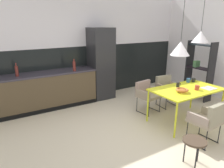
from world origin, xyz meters
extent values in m
plane|color=beige|center=(0.00, 0.00, 0.00)|extent=(8.49, 8.49, 0.00)
cube|color=black|center=(0.00, 2.75, 0.73)|extent=(6.53, 0.12, 1.46)
cube|color=silver|center=(0.00, 2.75, 2.20)|extent=(6.53, 0.12, 1.46)
cube|color=#4B3C29|center=(-1.58, 2.39, 0.44)|extent=(3.06, 0.60, 0.88)
cube|color=#35303A|center=(-1.58, 2.39, 0.90)|extent=(3.09, 0.63, 0.04)
cube|color=black|center=(-1.58, 2.08, 0.05)|extent=(3.06, 0.01, 0.10)
cube|color=#232326|center=(0.27, 2.39, 0.98)|extent=(0.61, 0.60, 1.97)
cube|color=yellow|center=(1.12, 0.09, 0.73)|extent=(1.50, 0.87, 0.03)
cylinder|color=#CDD627|center=(0.41, 0.49, 0.36)|extent=(0.04, 0.04, 0.72)
cylinder|color=gold|center=(1.83, 0.49, 0.36)|extent=(0.04, 0.04, 0.72)
cylinder|color=gold|center=(0.41, -0.30, 0.36)|extent=(0.04, 0.04, 0.72)
cylinder|color=gold|center=(1.83, -0.30, 0.36)|extent=(0.04, 0.04, 0.72)
cube|color=gray|center=(1.43, 0.91, 0.43)|extent=(0.51, 0.49, 0.06)
cube|color=gray|center=(1.44, 1.11, 0.61)|extent=(0.46, 0.11, 0.31)
cube|color=gray|center=(1.65, 0.89, 0.53)|extent=(0.08, 0.42, 0.14)
cube|color=gray|center=(1.21, 0.93, 0.53)|extent=(0.08, 0.42, 0.14)
cylinder|color=black|center=(1.61, 0.71, 0.20)|extent=(0.02, 0.02, 0.40)
cylinder|color=black|center=(1.21, 0.74, 0.20)|extent=(0.02, 0.02, 0.40)
cylinder|color=black|center=(1.64, 1.08, 0.20)|extent=(0.02, 0.02, 0.40)
cylinder|color=black|center=(1.24, 1.11, 0.20)|extent=(0.02, 0.02, 0.40)
cylinder|color=black|center=(1.63, 0.89, 0.01)|extent=(0.05, 0.41, 0.02)
cylinder|color=black|center=(1.23, 0.92, 0.01)|extent=(0.05, 0.41, 0.02)
cube|color=gray|center=(0.74, -0.66, 0.42)|extent=(0.51, 0.49, 0.06)
cube|color=gray|center=(0.75, -0.86, 0.63)|extent=(0.46, 0.11, 0.35)
cube|color=gray|center=(0.52, -0.67, 0.52)|extent=(0.07, 0.42, 0.14)
cube|color=gray|center=(0.96, -0.65, 0.52)|extent=(0.07, 0.42, 0.14)
cylinder|color=black|center=(0.53, -0.48, 0.20)|extent=(0.02, 0.02, 0.39)
cylinder|color=black|center=(0.93, -0.46, 0.20)|extent=(0.02, 0.02, 0.39)
cylinder|color=black|center=(0.55, -0.86, 0.20)|extent=(0.02, 0.02, 0.39)
cylinder|color=black|center=(0.95, -0.84, 0.20)|extent=(0.02, 0.02, 0.39)
cylinder|color=black|center=(0.54, -0.67, 0.01)|extent=(0.04, 0.41, 0.02)
cylinder|color=black|center=(0.94, -0.65, 0.01)|extent=(0.04, 0.41, 0.02)
cube|color=gray|center=(0.76, 0.87, 0.41)|extent=(0.55, 0.53, 0.06)
cube|color=gray|center=(0.73, 1.07, 0.59)|extent=(0.46, 0.15, 0.29)
cube|color=gray|center=(0.98, 0.91, 0.51)|extent=(0.11, 0.42, 0.14)
cube|color=gray|center=(0.54, 0.84, 0.51)|extent=(0.11, 0.42, 0.14)
cylinder|color=black|center=(0.99, 0.72, 0.19)|extent=(0.02, 0.02, 0.38)
cylinder|color=black|center=(0.59, 0.65, 0.19)|extent=(0.02, 0.02, 0.38)
cylinder|color=black|center=(0.93, 1.09, 0.19)|extent=(0.02, 0.02, 0.38)
cylinder|color=black|center=(0.53, 1.03, 0.19)|extent=(0.02, 0.02, 0.38)
cylinder|color=black|center=(0.96, 0.90, 0.01)|extent=(0.08, 0.41, 0.02)
cylinder|color=black|center=(0.56, 0.84, 0.01)|extent=(0.08, 0.41, 0.02)
cylinder|color=#B2662D|center=(0.84, -0.02, 0.78)|extent=(0.11, 0.11, 0.06)
torus|color=#B6622D|center=(0.84, -0.02, 0.80)|extent=(0.25, 0.25, 0.04)
cube|color=white|center=(1.46, -0.14, 0.76)|extent=(0.14, 0.23, 0.01)
cube|color=white|center=(1.60, -0.14, 0.76)|extent=(0.14, 0.23, 0.01)
cube|color=#B73833|center=(1.53, -0.14, 0.76)|extent=(0.01, 0.23, 0.00)
cylinder|color=#335B93|center=(1.54, 0.41, 0.80)|extent=(0.09, 0.09, 0.09)
torus|color=#335B93|center=(1.60, 0.41, 0.80)|extent=(0.06, 0.01, 0.06)
cylinder|color=#B23D33|center=(1.23, -0.07, 0.80)|extent=(0.09, 0.09, 0.10)
torus|color=#B23D33|center=(1.28, -0.07, 0.80)|extent=(0.07, 0.01, 0.07)
cylinder|color=black|center=(1.04, 0.27, 0.80)|extent=(0.07, 0.07, 0.10)
torus|color=black|center=(1.09, 0.27, 0.81)|extent=(0.07, 0.01, 0.07)
cylinder|color=black|center=(1.67, 0.37, 0.80)|extent=(0.08, 0.08, 0.09)
torus|color=black|center=(1.72, 0.37, 0.80)|extent=(0.06, 0.01, 0.06)
cylinder|color=maroon|center=(-1.91, 2.37, 1.03)|extent=(0.07, 0.07, 0.23)
cylinder|color=maroon|center=(-1.91, 2.37, 1.19)|extent=(0.02, 0.02, 0.07)
cylinder|color=maroon|center=(-0.59, 2.21, 1.04)|extent=(0.07, 0.07, 0.24)
cylinder|color=maroon|center=(-0.59, 2.21, 1.19)|extent=(0.03, 0.03, 0.06)
cylinder|color=#423326|center=(0.07, -0.98, 0.41)|extent=(0.35, 0.35, 0.03)
cylinder|color=black|center=(0.19, -0.98, 0.20)|extent=(0.02, 0.02, 0.39)
cylinder|color=black|center=(0.00, -0.87, 0.20)|extent=(0.02, 0.02, 0.39)
cylinder|color=black|center=(0.00, -1.09, 0.20)|extent=(0.02, 0.02, 0.39)
cube|color=black|center=(2.58, 1.25, 0.81)|extent=(0.30, 0.03, 1.62)
cube|color=black|center=(2.58, 0.55, 0.81)|extent=(0.30, 0.03, 1.62)
cube|color=black|center=(2.58, 0.90, 0.25)|extent=(0.30, 0.69, 0.02)
cube|color=black|center=(2.58, 0.90, 0.88)|extent=(0.30, 0.69, 0.02)
cube|color=#4C7F4C|center=(2.58, 1.02, 0.98)|extent=(0.18, 0.10, 0.17)
cube|color=black|center=(2.58, 0.90, 1.52)|extent=(0.30, 0.69, 0.02)
cylinder|color=black|center=(0.82, 0.11, 2.31)|extent=(0.01, 0.01, 1.13)
cone|color=silver|center=(0.82, 0.11, 1.62)|extent=(0.37, 0.37, 0.27)
cylinder|color=black|center=(1.42, 0.13, 2.40)|extent=(0.01, 0.01, 0.95)
cone|color=silver|center=(1.42, 0.13, 1.81)|extent=(0.35, 0.35, 0.23)
camera|label=1|loc=(-2.36, -2.66, 2.10)|focal=32.92mm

